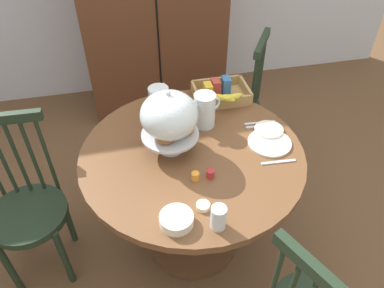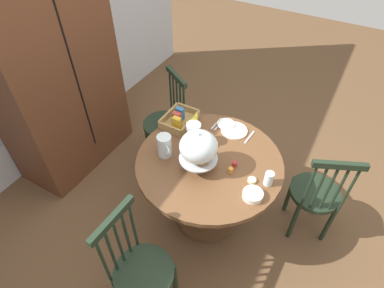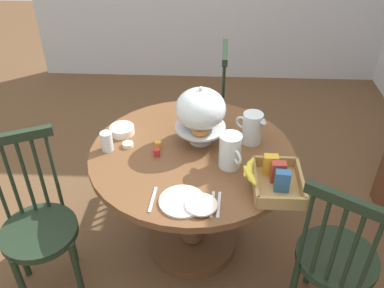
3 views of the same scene
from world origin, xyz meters
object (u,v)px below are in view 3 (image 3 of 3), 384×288
Objects in this scene: orange_juice_pitcher at (252,129)px; cereal_basket at (274,179)px; windsor_chair_by_cabinet at (39,228)px; pastry_stand_with_dome at (201,111)px; windsor_chair_facing_door at (335,261)px; windsor_chair_near_window at (204,114)px; drinking_glass at (107,141)px; dining_table at (192,184)px; china_plate_large at (182,201)px; milk_pitcher at (230,152)px; china_plate_small at (200,205)px; butter_dish at (128,145)px; cereal_bowl at (122,130)px.

cereal_basket is at bearing 12.74° from orange_juice_pitcher.
pastry_stand_with_dome reaches higher than windsor_chair_by_cabinet.
cereal_basket is (0.37, 0.08, -0.04)m from orange_juice_pitcher.
windsor_chair_near_window is at bearing -153.25° from windsor_chair_facing_door.
windsor_chair_near_window is 8.86× the size of drinking_glass.
dining_table is 0.46m from china_plate_large.
windsor_chair_facing_door is 5.19× the size of milk_pitcher.
drinking_glass is at bearing -99.29° from milk_pitcher.
drinking_glass is (-0.42, -0.52, 0.04)m from china_plate_small.
dining_table is at bearing -119.40° from milk_pitcher.
cereal_basket is (-0.21, -0.31, 0.33)m from windsor_chair_facing_door.
pastry_stand_with_dome reaches higher than orange_juice_pitcher.
pastry_stand_with_dome is (0.76, -0.01, 0.49)m from windsor_chair_near_window.
butter_dish reaches higher than china_plate_large.
cereal_bowl is at bearing -141.23° from china_plate_small.
dining_table is 5.07× the size of china_plate_large.
dining_table is 6.16× the size of orange_juice_pitcher.
pastry_stand_with_dome is 5.73× the size of butter_dish.
cereal_bowl is at bearing -156.38° from butter_dish.
cereal_bowl reaches higher than dining_table.
cereal_bowl reaches higher than china_plate_large.
cereal_bowl is at bearing -97.18° from pastry_stand_with_dome.
dining_table is at bearing 112.58° from windsor_chair_by_cabinet.
pastry_stand_with_dome is 0.31m from orange_juice_pitcher.
windsor_chair_by_cabinet reaches higher than cereal_bowl.
butter_dish is at bearing 129.49° from windsor_chair_by_cabinet.
dining_table is 3.53× the size of cereal_basket.
orange_juice_pitcher is at bearing -167.26° from cereal_basket.
windsor_chair_by_cabinet is at bearing -95.04° from china_plate_large.
dining_table is 18.60× the size of butter_dish.
orange_juice_pitcher is 0.62m from china_plate_large.
windsor_chair_near_window is 1.29m from china_plate_large.
china_plate_large is (-0.07, -0.74, 0.29)m from windsor_chair_facing_door.
windsor_chair_facing_door is 2.83× the size of pastry_stand_with_dome.
pastry_stand_with_dome reaches higher than china_plate_small.
drinking_glass is (-0.11, -0.66, -0.03)m from milk_pitcher.
china_plate_small is (0.54, -0.27, -0.07)m from orange_juice_pitcher.
china_plate_large is 0.59m from drinking_glass.
drinking_glass reaches higher than china_plate_small.
cereal_basket is at bearing 45.61° from pastry_stand_with_dome.
china_plate_small is at bearing 38.77° from cereal_bowl.
pastry_stand_with_dome is at bearing 157.44° from dining_table.
butter_dish is (0.08, -0.68, -0.07)m from orange_juice_pitcher.
drinking_glass is (-0.47, -1.18, 0.34)m from windsor_chair_facing_door.
windsor_chair_near_window is 1.45m from windsor_chair_by_cabinet.
windsor_chair_by_cabinet is 3.09× the size of cereal_basket.
windsor_chair_facing_door is at bearing 49.90° from pastry_stand_with_dome.
windsor_chair_facing_door is 0.73m from china_plate_small.
china_plate_small is (0.31, -0.14, -0.07)m from milk_pitcher.
pastry_stand_with_dome is 2.29× the size of china_plate_small.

